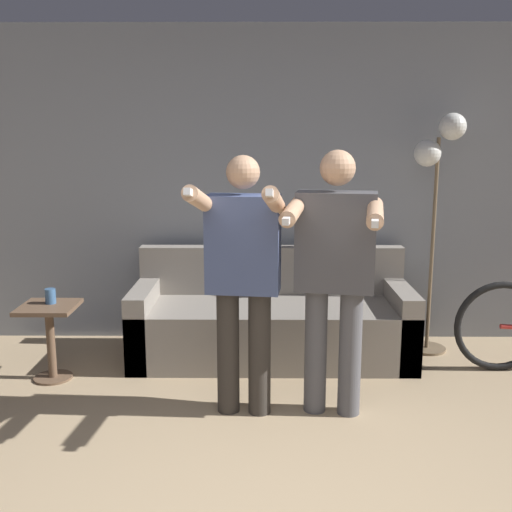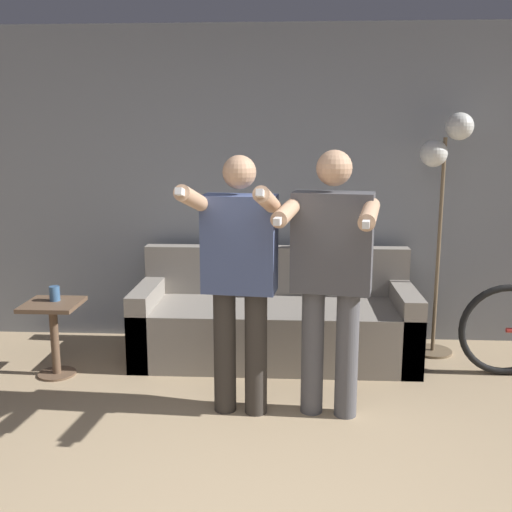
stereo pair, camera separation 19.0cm
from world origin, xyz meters
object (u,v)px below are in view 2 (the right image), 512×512
Objects in this scene: cat at (344,239)px; couch at (275,323)px; cup at (55,294)px; side_table at (54,324)px; floor_lamp at (445,169)px; person_right at (331,266)px; person_left at (239,268)px.

couch is at bearing -151.73° from cat.
side_table is at bearing -95.02° from cup.
person_right is at bearing -128.84° from floor_lamp.
person_right is at bearing -16.46° from cup.
person_left is at bearing -142.16° from floor_lamp.
floor_lamp is at bearing 44.48° from person_left.
cat is 0.94m from floor_lamp.
floor_lamp is (0.92, 1.15, 0.52)m from person_right.
couch is 1.31× the size of person_right.
couch is at bearing 120.73° from person_right.
floor_lamp is 17.66× the size of cup.
cat reaches higher than cup.
cat reaches higher than side_table.
cup is (-1.39, 0.57, -0.33)m from person_left.
cup is (-1.94, 0.57, -0.35)m from person_right.
cat is 3.86× the size of cup.
person_left reaches higher than cup.
person_right reaches higher than side_table.
side_table is at bearing 175.51° from person_right.
floor_lamp reaches higher than person_right.
floor_lamp is 3.44× the size of side_table.
person_right is (0.55, 0.00, 0.02)m from person_left.
person_right reaches higher than person_left.
person_right is 1.56m from floor_lamp.
person_left is at bearing -101.30° from couch.
person_right is at bearing -69.98° from couch.
side_table is at bearing 165.80° from person_left.
couch is 20.03× the size of cup.
cat is 0.75× the size of side_table.
person_left is at bearing -20.84° from side_table.
floor_lamp is at bearing 11.31° from cup.
person_right is 1.29m from cat.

